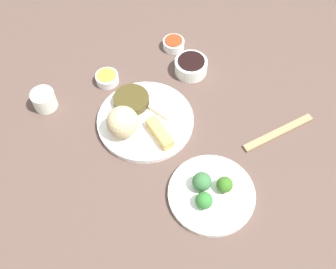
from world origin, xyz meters
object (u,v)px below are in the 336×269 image
object	(u,v)px
soy_sauce_bowl	(191,66)
chopsticks_pair	(278,133)
sauce_ramekin_sweet_and_sour	(174,44)
teacup	(44,100)
main_plate	(145,120)
sauce_ramekin_hot_mustard	(107,78)
broccoli_plate	(211,194)

from	to	relation	value
soy_sauce_bowl	chopsticks_pair	xyz separation A→B (m)	(-0.08, -0.31, -0.02)
sauce_ramekin_sweet_and_sour	teacup	bearing A→B (deg)	152.88
main_plate	soy_sauce_bowl	bearing A→B (deg)	-4.50
chopsticks_pair	sauce_ramekin_sweet_and_sour	bearing A→B (deg)	71.04
sauce_ramekin_hot_mustard	soy_sauce_bowl	bearing A→B (deg)	-50.43
sauce_ramekin_hot_mustard	broccoli_plate	bearing A→B (deg)	-111.84
soy_sauce_bowl	sauce_ramekin_sweet_and_sour	size ratio (longest dim) A/B	1.45
main_plate	sauce_ramekin_hot_mustard	world-z (taller)	sauce_ramekin_hot_mustard
main_plate	sauce_ramekin_hot_mustard	xyz separation A→B (m)	(0.07, 0.17, 0.01)
main_plate	chopsticks_pair	xyz separation A→B (m)	(0.15, -0.32, -0.00)
broccoli_plate	teacup	xyz separation A→B (m)	(0.01, 0.52, 0.02)
main_plate	soy_sauce_bowl	distance (m)	0.22
teacup	soy_sauce_bowl	bearing A→B (deg)	-42.21
broccoli_plate	chopsticks_pair	world-z (taller)	broccoli_plate
broccoli_plate	sauce_ramekin_hot_mustard	world-z (taller)	sauce_ramekin_hot_mustard
broccoli_plate	teacup	bearing A→B (deg)	88.80
chopsticks_pair	broccoli_plate	bearing A→B (deg)	163.65
soy_sauce_bowl	teacup	xyz separation A→B (m)	(-0.32, 0.29, 0.01)
sauce_ramekin_hot_mustard	teacup	size ratio (longest dim) A/B	1.02
soy_sauce_bowl	sauce_ramekin_hot_mustard	bearing A→B (deg)	129.57
teacup	sauce_ramekin_sweet_and_sour	bearing A→B (deg)	-27.12
broccoli_plate	chopsticks_pair	size ratio (longest dim) A/B	0.97
sauce_ramekin_sweet_and_sour	soy_sauce_bowl	bearing A→B (deg)	-123.15
soy_sauce_bowl	teacup	distance (m)	0.43
main_plate	soy_sauce_bowl	xyz separation A→B (m)	(0.22, -0.02, 0.01)
teacup	chopsticks_pair	distance (m)	0.64
broccoli_plate	sauce_ramekin_hot_mustard	distance (m)	0.46
broccoli_plate	teacup	size ratio (longest dim) A/B	3.25
broccoli_plate	soy_sauce_bowl	xyz separation A→B (m)	(0.33, 0.23, 0.01)
sauce_ramekin_hot_mustard	teacup	xyz separation A→B (m)	(-0.16, 0.10, 0.01)
soy_sauce_bowl	teacup	world-z (taller)	teacup
main_plate	chopsticks_pair	distance (m)	0.36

